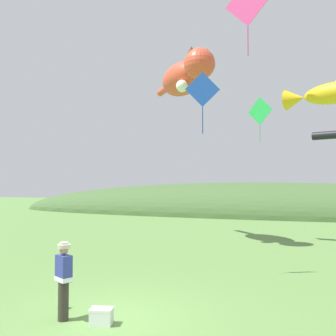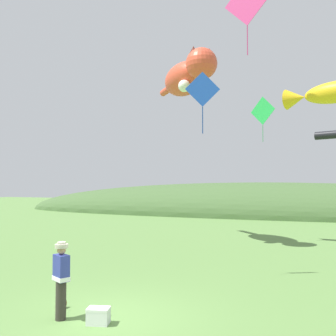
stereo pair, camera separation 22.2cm
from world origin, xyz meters
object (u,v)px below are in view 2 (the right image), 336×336
kite_spool (62,304)px  kite_diamond_blue (203,90)px  picnic_cooler (98,316)px  kite_fish_windsock (326,93)px  kite_diamond_green (263,111)px  festival_attendant (61,278)px  kite_giant_cat (188,77)px  kite_diamond_pink (247,2)px

kite_spool → kite_diamond_blue: 7.76m
picnic_cooler → kite_fish_windsock: (4.99, 4.93, 5.70)m
kite_fish_windsock → kite_diamond_blue: (-3.81, -0.33, 0.37)m
picnic_cooler → kite_diamond_green: bearing=80.2°
kite_spool → kite_diamond_green: (3.66, 12.31, 6.88)m
festival_attendant → kite_giant_cat: kite_giant_cat is taller
kite_diamond_pink → festival_attendant: bearing=-134.0°
kite_diamond_green → kite_fish_windsock: bearing=-71.1°
picnic_cooler → kite_giant_cat: bearing=97.3°
kite_fish_windsock → kite_diamond_green: bearing=108.9°
kite_spool → kite_diamond_green: bearing=73.4°
festival_attendant → kite_giant_cat: (-0.52, 11.53, 7.84)m
kite_fish_windsock → kite_diamond_blue: kite_diamond_blue is taller
kite_spool → kite_diamond_pink: (4.21, 3.17, 8.49)m
kite_giant_cat → kite_diamond_pink: size_ratio=2.29×
kite_diamond_pink → picnic_cooler: bearing=-126.2°
kite_spool → kite_giant_cat: kite_giant_cat is taller
festival_attendant → kite_diamond_green: bearing=76.2°
kite_fish_windsock → kite_giant_cat: bearing=134.6°
picnic_cooler → kite_diamond_blue: 7.70m
kite_giant_cat → kite_fish_windsock: bearing=-45.4°
kite_diamond_pink → kite_diamond_blue: kite_diamond_pink is taller
festival_attendant → kite_diamond_blue: 7.37m
festival_attendant → kite_fish_windsock: size_ratio=0.69×
kite_spool → kite_diamond_blue: bearing=56.8°
kite_diamond_green → kite_giant_cat: bearing=-158.5°
kite_spool → kite_diamond_pink: 9.99m
kite_spool → kite_giant_cat: (-0.05, 10.84, 8.69)m
kite_giant_cat → kite_fish_windsock: 9.65m
kite_giant_cat → kite_diamond_blue: bearing=-68.9°
kite_spool → kite_diamond_pink: bearing=37.0°
kite_spool → kite_fish_windsock: kite_fish_windsock is taller
festival_attendant → kite_diamond_blue: kite_diamond_blue is taller
picnic_cooler → kite_spool: bearing=156.2°
picnic_cooler → kite_diamond_green: size_ratio=0.23×
picnic_cooler → kite_diamond_pink: size_ratio=0.23×
kite_diamond_green → kite_diamond_pink: (0.55, -9.14, 1.61)m
picnic_cooler → kite_diamond_pink: kite_diamond_pink is taller
festival_attendant → picnic_cooler: festival_attendant is taller
kite_fish_windsock → festival_attendant: bearing=-140.0°
kite_diamond_green → kite_diamond_blue: size_ratio=1.16×
festival_attendant → kite_spool: size_ratio=8.36×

